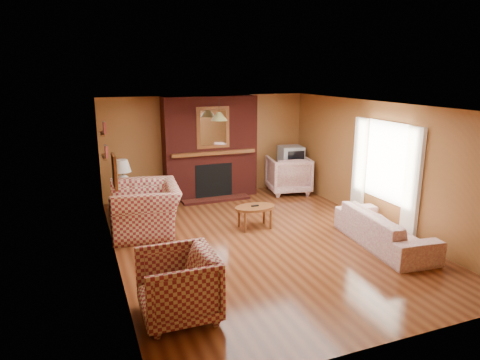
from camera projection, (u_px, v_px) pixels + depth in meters
name	position (u px, v px, depth m)	size (l,w,h in m)	color
floor	(261.00, 240.00, 7.69)	(6.50, 6.50, 0.00)	#49210F
ceiling	(263.00, 106.00, 7.09)	(6.50, 6.50, 0.00)	white
wall_back	(207.00, 146.00, 10.32)	(6.50, 6.50, 0.00)	#965F2E
wall_front	(389.00, 245.00, 4.45)	(6.50, 6.50, 0.00)	#965F2E
wall_left	(112.00, 190.00, 6.51)	(6.50, 6.50, 0.00)	#965F2E
wall_right	(380.00, 165.00, 8.26)	(6.50, 6.50, 0.00)	#965F2E
fireplace	(210.00, 148.00, 10.09)	(2.20, 0.82, 2.40)	#491410
window_right	(384.00, 171.00, 8.09)	(0.10, 1.85, 2.00)	#ECE3C8
bookshelf	(104.00, 141.00, 8.13)	(0.09, 0.55, 0.71)	brown
botanical_print	(115.00, 172.00, 6.17)	(0.05, 0.40, 0.50)	brown
pendant_light	(219.00, 116.00, 9.27)	(0.36, 0.36, 0.48)	black
plaid_loveseat	(145.00, 209.00, 7.99)	(1.41, 1.23, 0.92)	maroon
plaid_armchair	(178.00, 286.00, 5.20)	(0.91, 0.93, 0.85)	maroon
floral_sofa	(384.00, 229.00, 7.40)	(2.08, 0.81, 0.61)	beige
floral_armchair	(288.00, 175.00, 10.63)	(0.97, 1.00, 0.91)	beige
coffee_table	(255.00, 209.00, 8.21)	(0.80, 0.50, 0.46)	brown
side_table	(124.00, 201.00, 9.09)	(0.42, 0.42, 0.55)	brown
table_lamp	(122.00, 172.00, 8.94)	(0.37, 0.37, 0.61)	white
tv_stand	(290.00, 178.00, 10.86)	(0.57, 0.52, 0.62)	black
crt_tv	(291.00, 156.00, 10.71)	(0.62, 0.62, 0.51)	#9EA1A6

